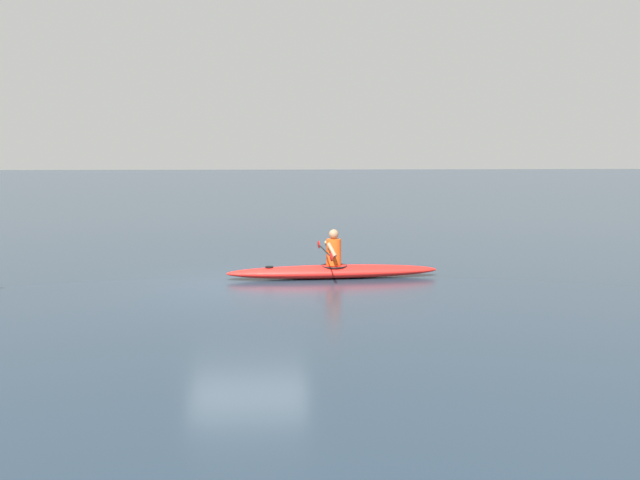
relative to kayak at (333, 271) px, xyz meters
name	(u,v)px	position (x,y,z in m)	size (l,w,h in m)	color
ground_plane	(248,285)	(1.86, 0.72, -0.15)	(160.00, 160.00, 0.00)	#1E2D3D
kayak	(333,271)	(0.00, 0.00, 0.00)	(4.72, 1.00, 0.29)	red
kayaker	(333,250)	(0.01, 0.00, 0.48)	(0.47, 2.42, 0.79)	#E04C14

